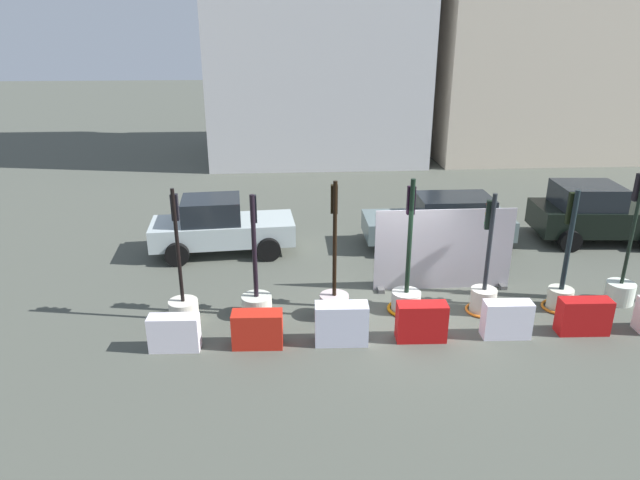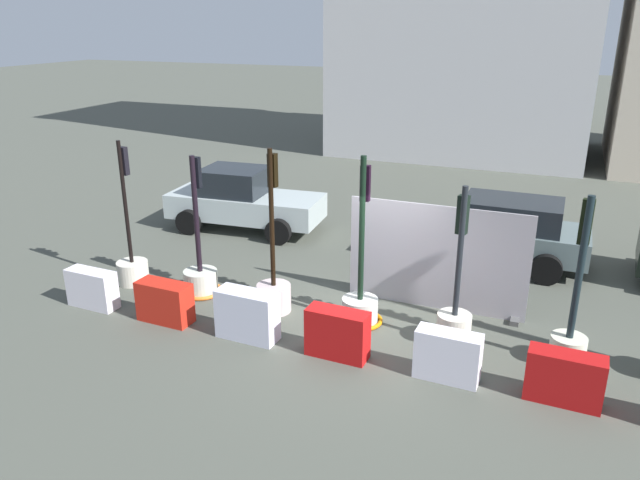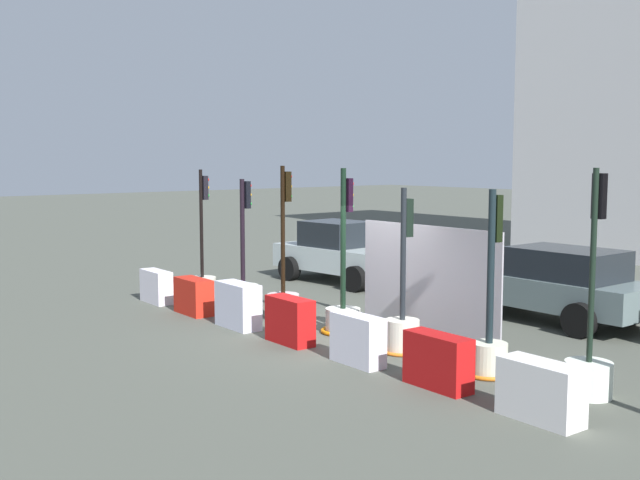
% 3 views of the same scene
% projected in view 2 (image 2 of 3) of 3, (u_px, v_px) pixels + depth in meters
% --- Properties ---
extents(ground_plane, '(120.00, 120.00, 0.00)m').
position_uv_depth(ground_plane, '(362.00, 325.00, 11.57)').
color(ground_plane, '#494D43').
extents(traffic_light_0, '(0.67, 0.67, 3.14)m').
position_uv_depth(traffic_light_0, '(132.00, 261.00, 13.25)').
color(traffic_light_0, beige).
rests_on(traffic_light_0, ground_plane).
extents(traffic_light_1, '(0.88, 0.88, 2.94)m').
position_uv_depth(traffic_light_1, '(200.00, 274.00, 12.78)').
color(traffic_light_1, beige).
rests_on(traffic_light_1, ground_plane).
extents(traffic_light_2, '(0.68, 0.68, 3.26)m').
position_uv_depth(traffic_light_2, '(274.00, 285.00, 11.95)').
color(traffic_light_2, '#BBA7A8').
rests_on(traffic_light_2, ground_plane).
extents(traffic_light_3, '(0.88, 0.88, 3.23)m').
position_uv_depth(traffic_light_3, '(360.00, 299.00, 11.52)').
color(traffic_light_3, beige).
rests_on(traffic_light_3, ground_plane).
extents(traffic_light_4, '(0.79, 0.79, 2.91)m').
position_uv_depth(traffic_light_4, '(454.00, 317.00, 10.72)').
color(traffic_light_4, beige).
rests_on(traffic_light_4, ground_plane).
extents(traffic_light_5, '(0.80, 0.80, 2.94)m').
position_uv_depth(traffic_light_5, '(570.00, 334.00, 10.07)').
color(traffic_light_5, beige).
rests_on(traffic_light_5, ground_plane).
extents(construction_barrier_0, '(1.05, 0.42, 0.77)m').
position_uv_depth(construction_barrier_0, '(92.00, 289.00, 12.18)').
color(construction_barrier_0, silver).
rests_on(construction_barrier_0, ground_plane).
extents(construction_barrier_1, '(1.07, 0.49, 0.79)m').
position_uv_depth(construction_barrier_1, '(165.00, 302.00, 11.59)').
color(construction_barrier_1, red).
rests_on(construction_barrier_1, ground_plane).
extents(construction_barrier_2, '(1.14, 0.49, 0.91)m').
position_uv_depth(construction_barrier_2, '(247.00, 315.00, 10.95)').
color(construction_barrier_2, silver).
rests_on(construction_barrier_2, ground_plane).
extents(construction_barrier_3, '(1.08, 0.45, 0.86)m').
position_uv_depth(construction_barrier_3, '(337.00, 334.00, 10.36)').
color(construction_barrier_3, red).
rests_on(construction_barrier_3, ground_plane).
extents(construction_barrier_4, '(1.05, 0.43, 0.83)m').
position_uv_depth(construction_barrier_4, '(448.00, 356.00, 9.70)').
color(construction_barrier_4, white).
rests_on(construction_barrier_4, ground_plane).
extents(construction_barrier_5, '(1.12, 0.44, 0.82)m').
position_uv_depth(construction_barrier_5, '(565.00, 378.00, 9.12)').
color(construction_barrier_5, '#B51111').
rests_on(construction_barrier_5, ground_plane).
extents(car_silver_hatchback, '(4.27, 2.25, 1.68)m').
position_uv_depth(car_silver_hatchback, '(243.00, 200.00, 16.59)').
color(car_silver_hatchback, '#ABB9B9').
rests_on(car_silver_hatchback, ground_plane).
extents(car_grey_saloon, '(4.45, 2.06, 1.57)m').
position_uv_depth(car_grey_saloon, '(495.00, 230.00, 14.30)').
color(car_grey_saloon, slate).
rests_on(car_grey_saloon, ground_plane).
extents(site_fence_panel, '(3.53, 0.50, 2.13)m').
position_uv_depth(site_fence_panel, '(436.00, 260.00, 11.92)').
color(site_fence_panel, '#9D99A2').
rests_on(site_fence_panel, ground_plane).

